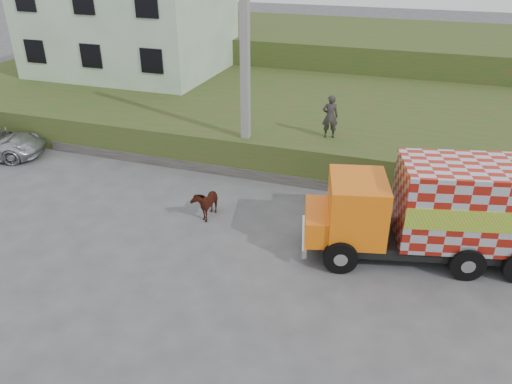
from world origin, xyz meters
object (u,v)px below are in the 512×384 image
at_px(utility_pole, 245,72).
at_px(pedestrian, 330,116).
at_px(cargo_truck, 438,211).
at_px(cow, 206,202).

bearing_deg(utility_pole, pedestrian, 19.30).
distance_m(utility_pole, pedestrian, 3.69).
height_order(cargo_truck, pedestrian, pedestrian).
xyz_separation_m(utility_pole, cow, (-0.06, -3.80, -3.54)).
height_order(utility_pole, pedestrian, utility_pole).
relative_size(cargo_truck, cow, 5.57).
relative_size(utility_pole, pedestrian, 4.70).
distance_m(cargo_truck, cow, 7.38).
distance_m(utility_pole, cargo_truck, 8.58).
relative_size(utility_pole, cargo_truck, 1.13).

